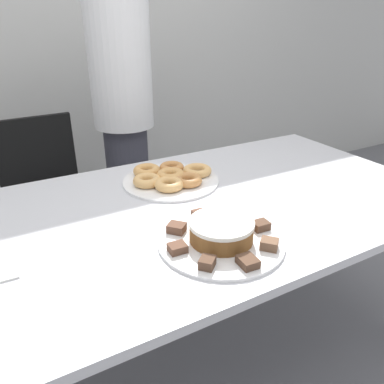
{
  "coord_description": "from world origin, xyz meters",
  "views": [
    {
      "loc": [
        -0.56,
        -1.03,
        1.34
      ],
      "look_at": [
        -0.0,
        -0.02,
        0.8
      ],
      "focal_mm": 35.0,
      "sensor_mm": 36.0,
      "label": 1
    }
  ],
  "objects": [
    {
      "name": "ground_plane",
      "position": [
        0.0,
        0.0,
        0.0
      ],
      "size": [
        12.0,
        12.0,
        0.0
      ],
      "primitive_type": "plane",
      "color": "slate"
    },
    {
      "name": "wall_back",
      "position": [
        0.0,
        1.59,
        1.3
      ],
      "size": [
        8.0,
        0.05,
        2.6
      ],
      "color": "beige",
      "rests_on": "ground_plane"
    },
    {
      "name": "table",
      "position": [
        0.0,
        0.0,
        0.67
      ],
      "size": [
        1.89,
        0.98,
        0.74
      ],
      "color": "silver",
      "rests_on": "ground_plane"
    },
    {
      "name": "person_standing",
      "position": [
        0.1,
        0.93,
        0.85
      ],
      "size": [
        0.32,
        0.32,
        1.6
      ],
      "color": "#383842",
      "rests_on": "ground_plane"
    },
    {
      "name": "office_chair_left",
      "position": [
        -0.37,
        0.84,
        0.42
      ],
      "size": [
        0.46,
        0.46,
        0.89
      ],
      "rotation": [
        0.0,
        0.0,
        0.06
      ],
      "color": "black",
      "rests_on": "ground_plane"
    },
    {
      "name": "plate_cake",
      "position": [
        -0.04,
        -0.25,
        0.75
      ],
      "size": [
        0.37,
        0.37,
        0.01
      ],
      "color": "white",
      "rests_on": "table"
    },
    {
      "name": "plate_donuts",
      "position": [
        0.03,
        0.22,
        0.75
      ],
      "size": [
        0.38,
        0.38,
        0.01
      ],
      "color": "white",
      "rests_on": "table"
    },
    {
      "name": "frosted_cake",
      "position": [
        -0.04,
        -0.25,
        0.78
      ],
      "size": [
        0.19,
        0.19,
        0.06
      ],
      "color": "brown",
      "rests_on": "plate_cake"
    },
    {
      "name": "lamington_0",
      "position": [
        0.06,
        -0.36,
        0.77
      ],
      "size": [
        0.06,
        0.06,
        0.03
      ],
      "rotation": [
        0.0,
        0.0,
        5.44
      ],
      "color": "brown",
      "rests_on": "plate_cake"
    },
    {
      "name": "lamington_1",
      "position": [
        0.1,
        -0.26,
        0.77
      ],
      "size": [
        0.05,
        0.04,
        0.03
      ],
      "rotation": [
        0.0,
        0.0,
        6.23
      ],
      "color": "#513828",
      "rests_on": "plate_cake"
    },
    {
      "name": "lamington_2",
      "position": [
        0.07,
        -0.16,
        0.77
      ],
      "size": [
        0.06,
        0.06,
        0.03
      ],
      "rotation": [
        0.0,
        0.0,
        7.01
      ],
      "color": "brown",
      "rests_on": "plate_cake"
    },
    {
      "name": "lamington_3",
      "position": [
        -0.03,
        -0.11,
        0.77
      ],
      "size": [
        0.04,
        0.05,
        0.03
      ],
      "rotation": [
        0.0,
        0.0,
        7.8
      ],
      "color": "brown",
      "rests_on": "plate_cake"
    },
    {
      "name": "lamington_4",
      "position": [
        -0.13,
        -0.15,
        0.77
      ],
      "size": [
        0.07,
        0.07,
        0.03
      ],
      "rotation": [
        0.0,
        0.0,
        8.58
      ],
      "color": "brown",
      "rests_on": "plate_cake"
    },
    {
      "name": "lamington_5",
      "position": [
        -0.18,
        -0.25,
        0.76
      ],
      "size": [
        0.05,
        0.04,
        0.02
      ],
      "rotation": [
        0.0,
        0.0,
        9.37
      ],
      "color": "brown",
      "rests_on": "plate_cake"
    },
    {
      "name": "lamington_6",
      "position": [
        -0.14,
        -0.35,
        0.77
      ],
      "size": [
        0.06,
        0.06,
        0.03
      ],
      "rotation": [
        0.0,
        0.0,
        10.16
      ],
      "color": "#513828",
      "rests_on": "plate_cake"
    },
    {
      "name": "lamington_7",
      "position": [
        -0.05,
        -0.39,
        0.76
      ],
      "size": [
        0.05,
        0.06,
        0.02
      ],
      "rotation": [
        0.0,
        0.0,
        10.94
      ],
      "color": "#513828",
      "rests_on": "plate_cake"
    },
    {
      "name": "donut_0",
      "position": [
        0.03,
        0.22,
        0.77
      ],
      "size": [
        0.11,
        0.11,
        0.04
      ],
      "color": "tan",
      "rests_on": "plate_donuts"
    },
    {
      "name": "donut_1",
      "position": [
        0.15,
        0.22,
        0.77
      ],
      "size": [
        0.12,
        0.12,
        0.03
      ],
      "color": "#E5AD66",
      "rests_on": "plate_donuts"
    },
    {
      "name": "donut_2",
      "position": [
        0.08,
        0.3,
        0.77
      ],
      "size": [
        0.1,
        0.1,
        0.03
      ],
      "color": "#C68447",
      "rests_on": "plate_donuts"
    },
    {
      "name": "donut_3",
      "position": [
        -0.03,
        0.31,
        0.77
      ],
      "size": [
        0.11,
        0.11,
        0.04
      ],
      "color": "tan",
      "rests_on": "plate_donuts"
    },
    {
      "name": "donut_4",
      "position": [
        -0.07,
        0.22,
        0.77
      ],
      "size": [
        0.11,
        0.11,
        0.03
      ],
      "color": "#E5AD66",
      "rests_on": "plate_donuts"
    },
    {
      "name": "donut_5",
      "position": [
        -0.01,
        0.14,
        0.77
      ],
      "size": [
        0.11,
        0.11,
        0.03
      ],
      "color": "#E5AD66",
      "rests_on": "plate_donuts"
    },
    {
      "name": "donut_6",
      "position": [
        0.07,
        0.15,
        0.77
      ],
      "size": [
        0.11,
        0.11,
        0.03
      ],
      "color": "#C68447",
      "rests_on": "plate_donuts"
    }
  ]
}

